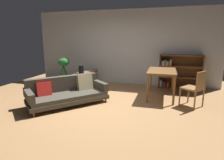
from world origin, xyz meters
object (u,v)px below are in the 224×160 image
at_px(desk_speaker, 81,69).
at_px(bookshelf, 177,72).
at_px(open_laptop, 85,70).
at_px(media_console, 86,80).
at_px(dining_chair_near, 195,87).
at_px(dining_table, 162,73).
at_px(fabric_couch, 67,92).
at_px(potted_floor_plant, 64,68).

bearing_deg(desk_speaker, bookshelf, 19.54).
bearing_deg(open_laptop, bookshelf, 12.82).
relative_size(media_console, dining_chair_near, 1.41).
bearing_deg(dining_table, desk_speaker, 175.30).
bearing_deg(dining_table, media_console, 169.35).
xyz_separation_m(fabric_couch, dining_chair_near, (3.16, 0.61, 0.21)).
height_order(fabric_couch, open_laptop, fabric_couch).
bearing_deg(dining_table, bookshelf, 69.59).
relative_size(media_console, bookshelf, 0.92).
xyz_separation_m(fabric_couch, bookshelf, (2.83, 2.50, 0.25)).
distance_m(open_laptop, dining_table, 2.70).
bearing_deg(dining_chair_near, fabric_couch, -169.04).
relative_size(fabric_couch, open_laptop, 5.05).
relative_size(dining_table, dining_chair_near, 1.34).
height_order(desk_speaker, bookshelf, bookshelf).
bearing_deg(bookshelf, potted_floor_plant, -171.13).
distance_m(fabric_couch, dining_chair_near, 3.23).
distance_m(potted_floor_plant, dining_chair_near, 4.50).
relative_size(media_console, desk_speaker, 4.92).
xyz_separation_m(potted_floor_plant, dining_chair_near, (4.32, -1.26, -0.08)).
height_order(fabric_couch, dining_chair_near, dining_chair_near).
distance_m(desk_speaker, potted_floor_plant, 1.03).
distance_m(media_console, potted_floor_plant, 1.02).
bearing_deg(media_console, dining_table, -10.65).
xyz_separation_m(media_console, potted_floor_plant, (-0.94, 0.20, 0.33)).
relative_size(desk_speaker, potted_floor_plant, 0.27).
height_order(fabric_couch, media_console, fabric_couch).
distance_m(media_console, open_laptop, 0.33).
xyz_separation_m(dining_table, bookshelf, (0.48, 1.30, -0.15)).
bearing_deg(dining_table, fabric_couch, -153.01).
bearing_deg(potted_floor_plant, bookshelf, 8.87).
bearing_deg(media_console, fabric_couch, -82.58).
height_order(open_laptop, dining_chair_near, dining_chair_near).
xyz_separation_m(media_console, open_laptop, (-0.07, 0.11, 0.31)).
relative_size(media_console, dining_table, 1.05).
distance_m(desk_speaker, dining_chair_near, 3.50).
height_order(desk_speaker, potted_floor_plant, potted_floor_plant).
relative_size(potted_floor_plant, dining_table, 0.80).
distance_m(fabric_couch, dining_table, 2.66).
bearing_deg(potted_floor_plant, open_laptop, -5.73).
bearing_deg(media_console, bookshelf, 15.07).
relative_size(fabric_couch, dining_table, 1.67).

